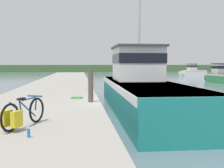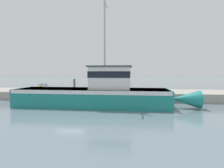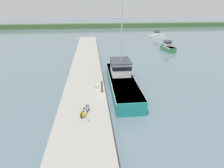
# 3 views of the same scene
# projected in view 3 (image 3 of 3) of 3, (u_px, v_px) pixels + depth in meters

# --- Properties ---
(ground_plane) EXTENTS (320.00, 320.00, 0.00)m
(ground_plane) POSITION_uv_depth(u_px,v_px,m) (113.00, 97.00, 20.98)
(ground_plane) COLOR slate
(dock_pier) EXTENTS (4.91, 80.00, 0.87)m
(dock_pier) POSITION_uv_depth(u_px,v_px,m) (85.00, 96.00, 20.44)
(dock_pier) COLOR #A39E93
(dock_pier) RESTS_ON ground_plane
(far_shoreline) EXTENTS (180.00, 5.00, 2.07)m
(far_shoreline) POSITION_uv_depth(u_px,v_px,m) (154.00, 25.00, 90.10)
(far_shoreline) COLOR #426638
(far_shoreline) RESTS_ON ground_plane
(fishing_boat_main) EXTENTS (3.29, 15.36, 10.51)m
(fishing_boat_main) POSITION_uv_depth(u_px,v_px,m) (121.00, 78.00, 23.36)
(fishing_boat_main) COLOR teal
(fishing_boat_main) RESTS_ON ground_plane
(boat_white_moored) EXTENTS (5.60, 2.44, 2.46)m
(boat_white_moored) POSITION_uv_depth(u_px,v_px,m) (157.00, 35.00, 59.75)
(boat_white_moored) COLOR silver
(boat_white_moored) RESTS_ON ground_plane
(boat_red_outer) EXTENTS (2.30, 5.42, 2.53)m
(boat_red_outer) POSITION_uv_depth(u_px,v_px,m) (168.00, 47.00, 42.29)
(boat_red_outer) COLOR #337F47
(boat_red_outer) RESTS_ON ground_plane
(bicycle_touring) EXTENTS (0.86, 1.66, 0.75)m
(bicycle_touring) POSITION_uv_depth(u_px,v_px,m) (84.00, 112.00, 15.89)
(bicycle_touring) COLOR black
(bicycle_touring) RESTS_ON dock_pier
(mooring_post) EXTENTS (0.21, 0.21, 1.39)m
(mooring_post) POSITION_uv_depth(u_px,v_px,m) (102.00, 87.00, 20.05)
(mooring_post) COLOR #51473D
(mooring_post) RESTS_ON dock_pier
(hose_coil) EXTENTS (0.58, 0.58, 0.04)m
(hose_coil) POSITION_uv_depth(u_px,v_px,m) (97.00, 87.00, 21.55)
(hose_coil) COLOR green
(hose_coil) RESTS_ON dock_pier
(water_bottle_on_curb) EXTENTS (0.08, 0.08, 0.20)m
(water_bottle_on_curb) POSITION_uv_depth(u_px,v_px,m) (80.00, 108.00, 16.96)
(water_bottle_on_curb) COLOR yellow
(water_bottle_on_curb) RESTS_ON dock_pier
(water_bottle_by_bike) EXTENTS (0.06, 0.06, 0.19)m
(water_bottle_by_bike) POSITION_uv_depth(u_px,v_px,m) (88.00, 120.00, 15.21)
(water_bottle_by_bike) COLOR blue
(water_bottle_by_bike) RESTS_ON dock_pier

